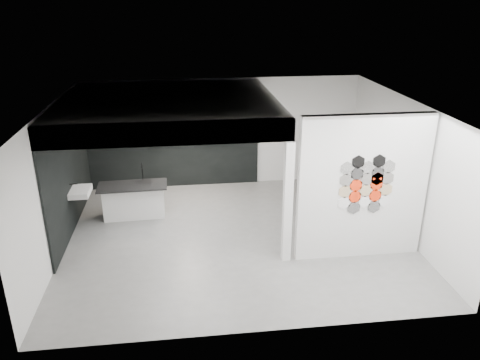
% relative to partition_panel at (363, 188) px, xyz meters
% --- Properties ---
extents(floor, '(7.00, 6.00, 0.01)m').
position_rel_partition_panel_xyz_m(floor, '(-2.23, 1.00, -1.40)').
color(floor, slate).
extents(partition_panel, '(2.45, 0.15, 2.80)m').
position_rel_partition_panel_xyz_m(partition_panel, '(0.00, 0.00, 0.00)').
color(partition_panel, silver).
rests_on(partition_panel, floor).
extents(bay_clad_back, '(4.40, 0.04, 2.35)m').
position_rel_partition_panel_xyz_m(bay_clad_back, '(-3.52, 3.97, -0.22)').
color(bay_clad_back, black).
rests_on(bay_clad_back, floor).
extents(bay_clad_left, '(0.04, 4.00, 2.35)m').
position_rel_partition_panel_xyz_m(bay_clad_left, '(-5.70, 2.00, -0.22)').
color(bay_clad_left, black).
rests_on(bay_clad_left, floor).
extents(bulkhead, '(4.40, 4.00, 0.40)m').
position_rel_partition_panel_xyz_m(bulkhead, '(-3.52, 2.00, 1.15)').
color(bulkhead, silver).
rests_on(bulkhead, corner_column).
extents(corner_column, '(0.16, 0.16, 2.35)m').
position_rel_partition_panel_xyz_m(corner_column, '(-1.41, 0.00, -0.22)').
color(corner_column, silver).
rests_on(corner_column, floor).
extents(fascia_beam, '(4.40, 0.16, 0.40)m').
position_rel_partition_panel_xyz_m(fascia_beam, '(-3.52, 0.08, 1.15)').
color(fascia_beam, silver).
rests_on(fascia_beam, corner_column).
extents(wall_basin, '(0.40, 0.60, 0.12)m').
position_rel_partition_panel_xyz_m(wall_basin, '(-5.46, 1.80, -0.55)').
color(wall_basin, silver).
rests_on(wall_basin, bay_clad_left).
extents(display_shelf, '(3.00, 0.15, 0.04)m').
position_rel_partition_panel_xyz_m(display_shelf, '(-3.43, 3.87, -0.10)').
color(display_shelf, black).
rests_on(display_shelf, bay_clad_back).
extents(kitchen_island, '(1.53, 0.71, 1.22)m').
position_rel_partition_panel_xyz_m(kitchen_island, '(-4.43, 2.23, -0.99)').
color(kitchen_island, silver).
rests_on(kitchen_island, floor).
extents(stockpot, '(0.26, 0.26, 0.20)m').
position_rel_partition_panel_xyz_m(stockpot, '(-4.78, 3.87, 0.02)').
color(stockpot, black).
rests_on(stockpot, display_shelf).
extents(kettle, '(0.21, 0.21, 0.15)m').
position_rel_partition_panel_xyz_m(kettle, '(-2.68, 3.87, -0.01)').
color(kettle, black).
rests_on(kettle, display_shelf).
extents(glass_bowl, '(0.16, 0.16, 0.09)m').
position_rel_partition_panel_xyz_m(glass_bowl, '(-2.08, 3.87, -0.03)').
color(glass_bowl, gray).
rests_on(glass_bowl, display_shelf).
extents(glass_vase, '(0.11, 0.11, 0.13)m').
position_rel_partition_panel_xyz_m(glass_vase, '(-2.08, 3.87, -0.02)').
color(glass_vase, gray).
rests_on(glass_vase, display_shelf).
extents(bottle_dark, '(0.07, 0.07, 0.15)m').
position_rel_partition_panel_xyz_m(bottle_dark, '(-3.58, 3.87, -0.00)').
color(bottle_dark, black).
rests_on(bottle_dark, display_shelf).
extents(utensil_cup, '(0.09, 0.09, 0.11)m').
position_rel_partition_panel_xyz_m(utensil_cup, '(-4.50, 3.87, -0.03)').
color(utensil_cup, black).
rests_on(utensil_cup, display_shelf).
extents(hex_tile_cluster, '(1.04, 0.02, 1.16)m').
position_rel_partition_panel_xyz_m(hex_tile_cluster, '(0.03, -0.09, 0.10)').
color(hex_tile_cluster, white).
rests_on(hex_tile_cluster, partition_panel).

